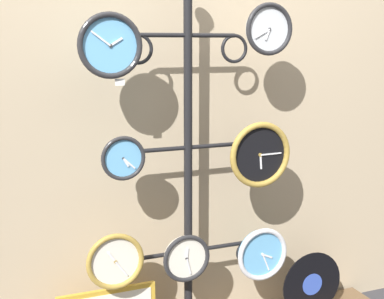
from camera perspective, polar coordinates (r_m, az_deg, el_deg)
shop_wall at (r=2.60m, az=-1.73°, el=9.25°), size 4.40×0.04×2.80m
display_stand at (r=2.60m, az=-0.41°, el=-8.10°), size 0.76×0.39×1.80m
clock_top_left at (r=2.24m, az=-8.75°, el=10.90°), size 0.27×0.04×0.27m
clock_top_right at (r=2.51m, az=8.19°, el=12.59°), size 0.24×0.04×0.24m
clock_middle_left at (r=2.31m, az=-7.38°, el=-0.92°), size 0.20×0.04×0.20m
clock_middle_right at (r=2.54m, az=7.25°, el=-0.56°), size 0.32×0.04×0.32m
clock_bottom_left at (r=2.43m, az=-8.21°, el=-11.71°), size 0.26×0.04×0.26m
clock_bottom_center at (r=2.54m, az=-0.62°, el=-11.50°), size 0.23×0.04×0.23m
clock_bottom_right at (r=2.74m, az=7.48°, el=-10.99°), size 0.27×0.04×0.27m
vinyl_record at (r=2.99m, az=12.68°, el=-13.83°), size 0.35×0.01×0.35m
price_tag_upper at (r=2.26m, az=-7.70°, el=7.13°), size 0.04×0.00×0.03m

